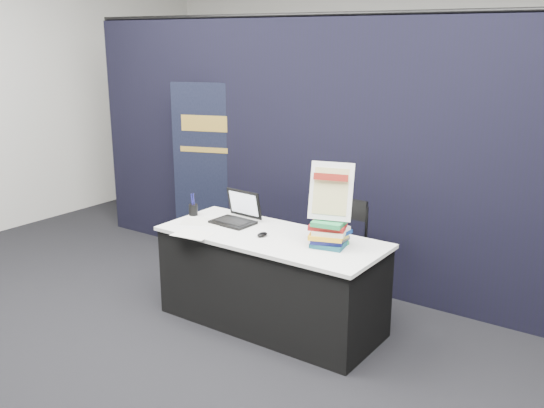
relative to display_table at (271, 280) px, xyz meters
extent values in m
plane|color=black|center=(0.00, -0.55, -0.38)|extent=(8.00, 8.00, 0.00)
cube|color=silver|center=(0.00, 3.45, 1.37)|extent=(8.00, 0.02, 3.50)
cube|color=black|center=(0.00, 1.05, 0.82)|extent=(6.00, 0.08, 2.40)
cube|color=black|center=(0.00, 0.00, -0.02)|extent=(1.76, 0.71, 0.72)
cube|color=silver|center=(0.00, 0.00, 0.36)|extent=(1.80, 0.75, 0.03)
cube|color=black|center=(-0.43, 0.06, 0.38)|extent=(0.35, 0.26, 0.02)
cube|color=black|center=(-0.43, 0.18, 0.51)|extent=(0.34, 0.08, 0.24)
cube|color=silver|center=(-0.43, 0.18, 0.51)|extent=(0.29, 0.06, 0.19)
ellipsoid|color=black|center=(-0.04, -0.06, 0.39)|extent=(0.07, 0.10, 0.03)
cube|color=silver|center=(-0.70, -0.08, 0.38)|extent=(0.31, 0.28, 0.00)
cube|color=white|center=(-0.51, -0.33, 0.38)|extent=(0.32, 0.25, 0.00)
cube|color=silver|center=(-0.61, -0.02, 0.38)|extent=(0.30, 0.24, 0.00)
cylinder|color=black|center=(-0.86, 0.06, 0.42)|extent=(0.10, 0.10, 0.10)
cube|color=#154652|center=(0.49, 0.03, 0.39)|extent=(0.29, 0.25, 0.03)
cube|color=navy|center=(0.49, 0.03, 0.42)|extent=(0.29, 0.25, 0.03)
cube|color=gold|center=(0.49, 0.03, 0.46)|extent=(0.29, 0.25, 0.03)
cube|color=beige|center=(0.49, 0.03, 0.49)|extent=(0.29, 0.25, 0.03)
cube|color=maroon|center=(0.49, 0.03, 0.52)|extent=(0.29, 0.25, 0.03)
cube|color=#217F45|center=(0.49, 0.03, 0.56)|extent=(0.29, 0.25, 0.03)
cube|color=#217F45|center=(0.50, 0.10, 0.39)|extent=(0.21, 0.16, 0.03)
cube|color=#515157|center=(0.50, 0.10, 0.42)|extent=(0.21, 0.16, 0.03)
cube|color=#BBAD4B|center=(0.50, 0.10, 0.44)|extent=(0.21, 0.16, 0.03)
cube|color=navy|center=(0.50, 0.10, 0.47)|extent=(0.21, 0.16, 0.03)
cube|color=white|center=(0.50, 0.10, 0.50)|extent=(0.21, 0.16, 0.03)
cube|color=black|center=(0.49, 0.02, 0.59)|extent=(0.21, 0.08, 0.01)
cylinder|color=black|center=(0.40, 0.10, 0.71)|extent=(0.04, 0.11, 0.30)
cylinder|color=black|center=(0.57, 0.10, 0.71)|extent=(0.04, 0.11, 0.30)
cube|color=white|center=(0.49, 0.06, 0.79)|extent=(0.34, 0.21, 0.41)
cube|color=#CDC580|center=(0.49, 0.05, 0.79)|extent=(0.27, 0.16, 0.33)
cube|color=maroon|center=(0.49, 0.05, 0.89)|extent=(0.25, 0.09, 0.05)
cube|color=black|center=(-1.48, 0.93, -0.34)|extent=(0.75, 0.36, 0.07)
cube|color=black|center=(-1.48, 0.95, 0.52)|extent=(0.68, 0.28, 1.79)
cube|color=gold|center=(-1.48, 0.93, 1.01)|extent=(0.47, 0.17, 0.16)
cube|color=gold|center=(-1.48, 0.93, 0.75)|extent=(0.51, 0.19, 0.05)
cylinder|color=black|center=(0.11, 0.17, -0.14)|extent=(0.02, 0.02, 0.47)
cylinder|color=black|center=(0.52, 0.17, -0.14)|extent=(0.02, 0.02, 0.47)
cylinder|color=black|center=(0.11, 0.59, -0.14)|extent=(0.02, 0.02, 0.47)
cylinder|color=black|center=(0.52, 0.59, -0.14)|extent=(0.02, 0.02, 0.47)
cube|color=black|center=(0.32, 0.38, 0.11)|extent=(0.44, 0.44, 0.04)
cube|color=black|center=(0.32, 0.59, 0.51)|extent=(0.42, 0.03, 0.17)
camera|label=1|loc=(2.58, -3.64, 1.88)|focal=40.00mm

